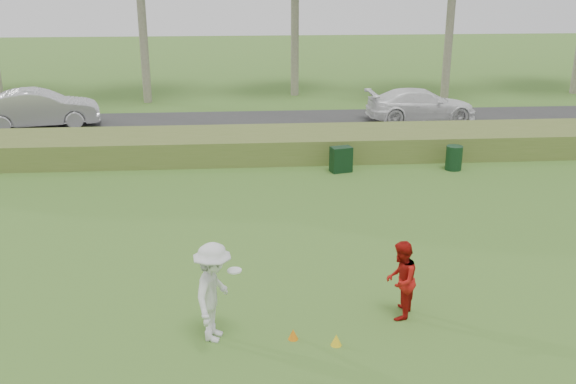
{
  "coord_description": "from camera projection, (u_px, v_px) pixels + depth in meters",
  "views": [
    {
      "loc": [
        -1.22,
        -11.39,
        6.63
      ],
      "look_at": [
        0.0,
        4.0,
        1.3
      ],
      "focal_mm": 40.0,
      "sensor_mm": 36.0,
      "label": 1
    }
  ],
  "objects": [
    {
      "name": "car_right",
      "position": [
        421.0,
        105.0,
        29.55
      ],
      "size": [
        5.07,
        2.16,
        1.46
      ],
      "primitive_type": "imported",
      "rotation": [
        0.0,
        0.0,
        1.59
      ],
      "color": "white",
      "rests_on": "park_road"
    },
    {
      "name": "trash_bin",
      "position": [
        454.0,
        158.0,
        22.48
      ],
      "size": [
        0.74,
        0.74,
        0.86
      ],
      "primitive_type": "cylinder",
      "rotation": [
        0.0,
        0.0,
        0.38
      ],
      "color": "black",
      "rests_on": "ground"
    },
    {
      "name": "utility_cabinet",
      "position": [
        341.0,
        159.0,
        22.24
      ],
      "size": [
        0.8,
        0.62,
        0.89
      ],
      "primitive_type": "cube",
      "rotation": [
        0.0,
        0.0,
        0.27
      ],
      "color": "black",
      "rests_on": "ground"
    },
    {
      "name": "player_red",
      "position": [
        401.0,
        280.0,
        12.75
      ],
      "size": [
        0.88,
        0.97,
        1.62
      ],
      "primitive_type": "imported",
      "rotation": [
        0.0,
        0.0,
        -1.99
      ],
      "color": "#A4120E",
      "rests_on": "ground"
    },
    {
      "name": "player_white",
      "position": [
        214.0,
        292.0,
        11.92
      ],
      "size": [
        1.06,
        1.41,
        1.95
      ],
      "rotation": [
        0.0,
        0.0,
        1.29
      ],
      "color": "silver",
      "rests_on": "ground"
    },
    {
      "name": "park_road",
      "position": [
        265.0,
        125.0,
        29.0
      ],
      "size": [
        80.0,
        6.0,
        0.06
      ],
      "primitive_type": "cube",
      "color": "#2D2D2D",
      "rests_on": "ground"
    },
    {
      "name": "ground",
      "position": [
        304.0,
        317.0,
        12.99
      ],
      "size": [
        120.0,
        120.0,
        0.0
      ],
      "primitive_type": "plane",
      "color": "#3A6923",
      "rests_on": "ground"
    },
    {
      "name": "car_mid",
      "position": [
        39.0,
        109.0,
        28.24
      ],
      "size": [
        5.33,
        2.84,
        1.67
      ],
      "primitive_type": "imported",
      "rotation": [
        0.0,
        0.0,
        1.79
      ],
      "color": "silver",
      "rests_on": "park_road"
    },
    {
      "name": "reed_strip",
      "position": [
        271.0,
        144.0,
        24.15
      ],
      "size": [
        80.0,
        3.0,
        0.9
      ],
      "primitive_type": "cube",
      "color": "#536829",
      "rests_on": "ground"
    },
    {
      "name": "cone_yellow",
      "position": [
        336.0,
        340.0,
        11.96
      ],
      "size": [
        0.21,
        0.21,
        0.23
      ],
      "primitive_type": "cone",
      "color": "yellow",
      "rests_on": "ground"
    },
    {
      "name": "cone_orange",
      "position": [
        293.0,
        334.0,
        12.16
      ],
      "size": [
        0.19,
        0.19,
        0.21
      ],
      "primitive_type": "cone",
      "color": "orange",
      "rests_on": "ground"
    }
  ]
}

